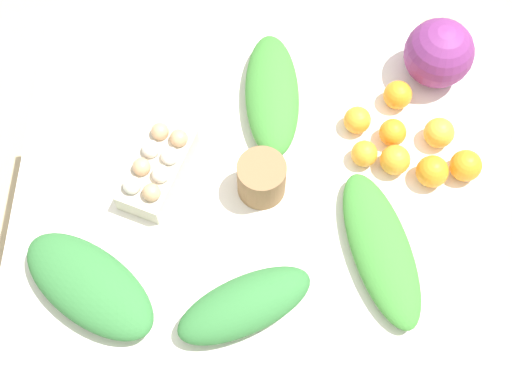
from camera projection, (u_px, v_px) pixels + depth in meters
ground_plane at (256, 283)px, 2.38m from camera, size 8.00×8.00×0.00m
dining_table at (256, 210)px, 1.82m from camera, size 1.18×1.06×0.71m
cabbage_purple at (439, 53)px, 1.80m from camera, size 0.18×0.18×0.18m
egg_carton at (157, 167)px, 1.72m from camera, size 0.19×0.27×0.09m
paper_bag at (262, 178)px, 1.69m from camera, size 0.12×0.12×0.11m
greens_bunch_beet_tops at (381, 249)px, 1.65m from camera, size 0.24×0.42×0.06m
greens_bunch_dandelion at (272, 94)px, 1.81m from camera, size 0.16×0.37×0.07m
greens_bunch_kale at (89, 286)px, 1.60m from camera, size 0.39×0.34×0.08m
greens_bunch_scallion at (245, 305)px, 1.58m from camera, size 0.34×0.26×0.08m
orange_0 at (395, 160)px, 1.74m from camera, size 0.07×0.07×0.07m
orange_1 at (439, 133)px, 1.77m from camera, size 0.08×0.08×0.08m
orange_2 at (432, 171)px, 1.72m from camera, size 0.08×0.08×0.08m
orange_3 at (364, 154)px, 1.75m from camera, size 0.07×0.07×0.07m
orange_4 at (393, 132)px, 1.77m from camera, size 0.07×0.07×0.07m
orange_5 at (466, 166)px, 1.73m from camera, size 0.08×0.08×0.08m
orange_6 at (357, 120)px, 1.79m from camera, size 0.07×0.07×0.07m
orange_7 at (398, 95)px, 1.81m from camera, size 0.07×0.07×0.07m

